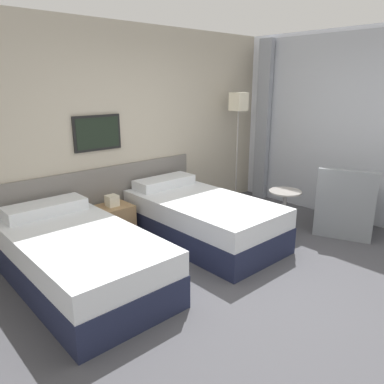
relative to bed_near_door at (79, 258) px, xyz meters
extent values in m
plane|color=#47474C|center=(1.39, -1.25, -0.29)|extent=(16.00, 16.00, 0.00)
cube|color=#B7AD99|center=(1.39, 1.07, 1.06)|extent=(10.00, 0.06, 2.70)
cube|color=slate|center=(0.84, 1.02, 0.17)|extent=(2.92, 0.04, 0.91)
cube|color=black|center=(0.84, 1.02, 1.07)|extent=(0.64, 0.03, 0.44)
cube|color=black|center=(0.84, 1.01, 1.07)|extent=(0.58, 0.01, 0.38)
cube|color=#8E939E|center=(3.77, 0.69, 1.03)|extent=(0.10, 0.24, 2.64)
cube|color=#1E233D|center=(0.00, -0.02, -0.13)|extent=(1.09, 2.03, 0.32)
cube|color=silver|center=(0.00, -0.02, 0.15)|extent=(1.07, 2.01, 0.24)
cube|color=silver|center=(0.00, 0.76, 0.33)|extent=(0.87, 0.34, 0.13)
cube|color=#1E233D|center=(1.68, -0.02, -0.13)|extent=(1.09, 2.03, 0.32)
cube|color=silver|center=(1.68, -0.02, 0.15)|extent=(1.07, 2.01, 0.24)
cube|color=silver|center=(1.68, 0.76, 0.33)|extent=(0.87, 0.34, 0.13)
cube|color=#9E7A51|center=(0.84, 0.77, -0.06)|extent=(0.46, 0.39, 0.46)
cube|color=beige|center=(0.84, 0.77, 0.24)|extent=(0.14, 0.14, 0.14)
cylinder|color=#9E9993|center=(3.14, 0.71, -0.28)|extent=(0.24, 0.24, 0.02)
cylinder|color=#9E9993|center=(3.14, 0.71, 0.49)|extent=(0.02, 0.02, 1.52)
cube|color=beige|center=(3.14, 0.71, 1.39)|extent=(0.22, 0.22, 0.28)
cylinder|color=gray|center=(2.70, -0.54, -0.28)|extent=(0.28, 0.28, 0.01)
cylinder|color=gray|center=(2.70, -0.54, 0.00)|extent=(0.05, 0.05, 0.54)
cylinder|color=gray|center=(2.70, -0.54, 0.28)|extent=(0.43, 0.43, 0.02)
cube|color=gray|center=(3.35, -1.08, -0.07)|extent=(0.94, 0.93, 0.44)
cube|color=gray|center=(3.06, -1.20, 0.39)|extent=(0.36, 0.70, 0.48)
cube|color=gray|center=(3.47, -1.37, 0.24)|extent=(0.61, 0.31, 0.18)
cube|color=gray|center=(3.23, -0.79, 0.24)|extent=(0.61, 0.31, 0.18)
camera|label=1|loc=(-1.44, -3.24, 1.68)|focal=35.00mm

